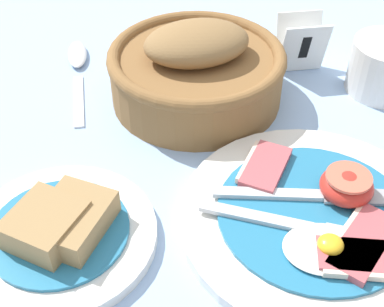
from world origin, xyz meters
TOP-DOWN VIEW (x-y plane):
  - ground_plane at (0.00, 0.00)m, footprint 3.00×3.00m
  - breakfast_plate at (0.06, 0.02)m, footprint 0.26×0.26m
  - bread_plate at (-0.18, -0.01)m, footprint 0.18×0.18m
  - bread_basket at (-0.06, 0.22)m, footprint 0.21×0.21m
  - number_card at (0.07, 0.29)m, footprint 0.07×0.05m
  - teaspoon_by_saucer at (-0.22, 0.28)m, footprint 0.06×0.19m

SIDE VIEW (x-z plane):
  - ground_plane at x=0.00m, z-range 0.00..0.00m
  - teaspoon_by_saucer at x=-0.22m, z-range 0.00..0.01m
  - breakfast_plate at x=0.06m, z-range -0.01..0.03m
  - bread_plate at x=-0.18m, z-range -0.01..0.04m
  - number_card at x=0.07m, z-range 0.00..0.07m
  - bread_basket at x=-0.06m, z-range -0.01..0.09m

